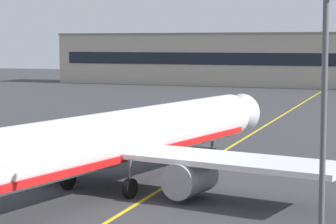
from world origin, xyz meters
TOP-DOWN VIEW (x-y plane):
  - taxiway_centreline at (0.00, 30.00)m, footprint 9.26×179.79m
  - airliner_foreground at (-2.44, 15.55)m, footprint 32.35×41.35m
  - apron_lamp_post at (13.47, 4.88)m, footprint 2.24×0.90m
  - safety_cone_by_nose_gear at (-1.52, 31.21)m, footprint 0.44×0.44m

SIDE VIEW (x-z plane):
  - taxiway_centreline at x=0.00m, z-range 0.00..0.01m
  - safety_cone_by_nose_gear at x=-1.52m, z-range -0.02..0.53m
  - airliner_foreground at x=-2.44m, z-range -2.46..9.19m
  - apron_lamp_post at x=13.47m, z-range 0.31..13.37m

